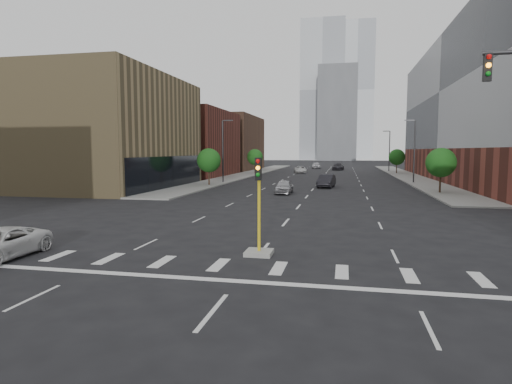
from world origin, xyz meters
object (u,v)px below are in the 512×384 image
(car_distant, at_px, (316,165))
(car_near_left, at_px, (284,187))
(car_far_left, at_px, (300,169))
(car_mid_right, at_px, (326,181))
(median_traffic_signal, at_px, (259,234))
(car_deep_right, at_px, (338,167))

(car_distant, bearing_deg, car_near_left, -96.73)
(car_near_left, relative_size, car_far_left, 0.87)
(car_near_left, height_order, car_mid_right, car_mid_right)
(median_traffic_signal, distance_m, car_distant, 93.99)
(car_mid_right, xyz_separation_m, car_distant, (-4.98, 57.23, 0.03))
(median_traffic_signal, distance_m, car_mid_right, 36.73)
(median_traffic_signal, height_order, car_far_left, median_traffic_signal)
(car_far_left, bearing_deg, car_near_left, -95.68)
(car_near_left, bearing_deg, median_traffic_signal, -84.84)
(car_deep_right, bearing_deg, car_far_left, -112.78)
(car_mid_right, bearing_deg, car_near_left, -108.40)
(car_far_left, bearing_deg, median_traffic_signal, -94.85)
(car_deep_right, bearing_deg, car_distant, 132.51)
(car_deep_right, xyz_separation_m, car_distant, (-5.78, 7.60, 0.01))
(car_mid_right, bearing_deg, car_distant, 101.73)
(car_far_left, height_order, car_distant, car_distant)
(car_deep_right, bearing_deg, car_mid_right, -85.71)
(median_traffic_signal, bearing_deg, car_near_left, 95.59)
(car_near_left, height_order, car_deep_right, car_deep_right)
(car_far_left, bearing_deg, car_distant, 75.97)
(car_mid_right, bearing_deg, car_far_left, 107.80)
(car_far_left, height_order, car_deep_right, car_deep_right)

